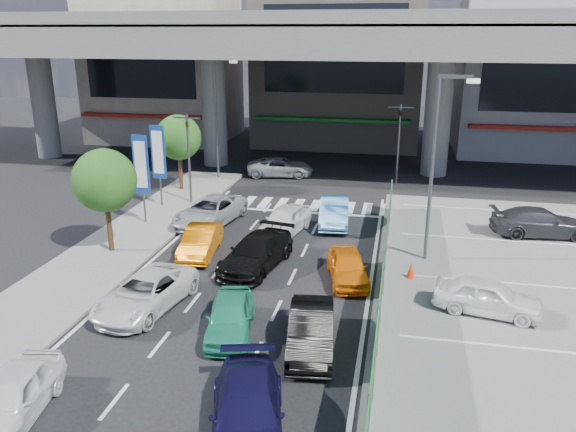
% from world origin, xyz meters
% --- Properties ---
extents(ground, '(120.00, 120.00, 0.00)m').
position_xyz_m(ground, '(0.00, 0.00, 0.00)').
color(ground, black).
rests_on(ground, ground).
extents(parking_lot, '(12.00, 28.00, 0.06)m').
position_xyz_m(parking_lot, '(11.00, 2.00, 0.03)').
color(parking_lot, slate).
rests_on(parking_lot, ground).
extents(sidewalk_left, '(4.00, 30.00, 0.12)m').
position_xyz_m(sidewalk_left, '(-7.00, 4.00, 0.06)').
color(sidewalk_left, slate).
rests_on(sidewalk_left, ground).
extents(fence_run, '(0.16, 22.00, 1.80)m').
position_xyz_m(fence_run, '(5.30, 1.00, 0.90)').
color(fence_run, '#1F5B2A').
rests_on(fence_run, ground).
extents(expressway, '(64.00, 14.00, 10.75)m').
position_xyz_m(expressway, '(0.00, 22.00, 8.76)').
color(expressway, slate).
rests_on(expressway, ground).
extents(building_west, '(12.00, 10.90, 13.00)m').
position_xyz_m(building_west, '(-16.00, 31.97, 6.49)').
color(building_west, gray).
rests_on(building_west, ground).
extents(building_center, '(14.00, 10.90, 15.00)m').
position_xyz_m(building_center, '(0.00, 32.97, 7.49)').
color(building_center, gray).
rests_on(building_center, ground).
extents(building_east, '(12.00, 10.90, 12.00)m').
position_xyz_m(building_east, '(16.00, 31.97, 5.99)').
color(building_east, gray).
rests_on(building_east, ground).
extents(traffic_light_left, '(1.60, 1.24, 5.20)m').
position_xyz_m(traffic_light_left, '(-6.20, 12.00, 3.94)').
color(traffic_light_left, '#595B60').
rests_on(traffic_light_left, ground).
extents(traffic_light_right, '(1.60, 1.24, 5.20)m').
position_xyz_m(traffic_light_right, '(5.50, 19.00, 3.94)').
color(traffic_light_right, '#595B60').
rests_on(traffic_light_right, ground).
extents(street_lamp_right, '(1.65, 0.22, 8.00)m').
position_xyz_m(street_lamp_right, '(7.17, 6.00, 4.77)').
color(street_lamp_right, '#595B60').
rests_on(street_lamp_right, ground).
extents(street_lamp_left, '(1.65, 0.22, 8.00)m').
position_xyz_m(street_lamp_left, '(-6.33, 18.00, 4.77)').
color(street_lamp_left, '#595B60').
rests_on(street_lamp_left, ground).
extents(signboard_near, '(0.80, 0.14, 4.70)m').
position_xyz_m(signboard_near, '(-7.20, 7.99, 3.06)').
color(signboard_near, '#595B60').
rests_on(signboard_near, ground).
extents(signboard_far, '(0.80, 0.14, 4.70)m').
position_xyz_m(signboard_far, '(-7.60, 10.99, 3.06)').
color(signboard_far, '#595B60').
rests_on(signboard_far, ground).
extents(tree_near, '(2.80, 2.80, 4.80)m').
position_xyz_m(tree_near, '(-7.00, 4.00, 3.39)').
color(tree_near, '#382314').
rests_on(tree_near, ground).
extents(tree_far, '(2.80, 2.80, 4.80)m').
position_xyz_m(tree_far, '(-7.80, 14.50, 3.39)').
color(tree_far, '#382314').
rests_on(tree_far, ground).
extents(van_white_back_left, '(2.13, 4.04, 1.31)m').
position_xyz_m(van_white_back_left, '(-3.80, -7.17, 0.66)').
color(van_white_back_left, white).
rests_on(van_white_back_left, ground).
extents(minivan_navy_back, '(2.90, 4.80, 1.30)m').
position_xyz_m(minivan_navy_back, '(2.33, -6.53, 0.65)').
color(minivan_navy_back, black).
rests_on(minivan_navy_back, ground).
extents(sedan_white_mid_left, '(2.86, 4.91, 1.28)m').
position_xyz_m(sedan_white_mid_left, '(-3.06, -0.79, 0.64)').
color(sedan_white_mid_left, white).
rests_on(sedan_white_mid_left, ground).
extents(taxi_teal_mid, '(2.17, 3.90, 1.26)m').
position_xyz_m(taxi_teal_mid, '(0.45, -1.84, 0.63)').
color(taxi_teal_mid, '#279974').
rests_on(taxi_teal_mid, ground).
extents(hatch_black_mid_right, '(1.87, 4.12, 1.31)m').
position_xyz_m(hatch_black_mid_right, '(3.24, -2.26, 0.66)').
color(hatch_black_mid_right, black).
rests_on(hatch_black_mid_right, ground).
extents(taxi_orange_left, '(1.78, 3.98, 1.27)m').
position_xyz_m(taxi_orange_left, '(-2.92, 4.61, 0.63)').
color(taxi_orange_left, orange).
rests_on(taxi_orange_left, ground).
extents(sedan_black_mid, '(2.81, 5.04, 1.38)m').
position_xyz_m(sedan_black_mid, '(-0.08, 3.64, 0.69)').
color(sedan_black_mid, black).
rests_on(sedan_black_mid, ground).
extents(taxi_orange_right, '(2.24, 3.85, 1.23)m').
position_xyz_m(taxi_orange_right, '(3.85, 3.10, 0.62)').
color(taxi_orange_right, orange).
rests_on(taxi_orange_right, ground).
extents(wagon_silver_front_left, '(3.15, 5.30, 1.38)m').
position_xyz_m(wagon_silver_front_left, '(-3.89, 8.73, 0.69)').
color(wagon_silver_front_left, '#A4A7AB').
rests_on(wagon_silver_front_left, ground).
extents(sedan_white_front_mid, '(2.42, 4.30, 1.38)m').
position_xyz_m(sedan_white_front_mid, '(0.23, 8.03, 0.69)').
color(sedan_white_front_mid, white).
rests_on(sedan_white_front_mid, ground).
extents(kei_truck_front_right, '(1.87, 4.31, 1.38)m').
position_xyz_m(kei_truck_front_right, '(2.46, 9.94, 0.69)').
color(kei_truck_front_right, '#4A80B9').
rests_on(kei_truck_front_right, ground).
extents(crossing_wagon_silver, '(4.85, 2.85, 1.27)m').
position_xyz_m(crossing_wagon_silver, '(-2.46, 19.41, 0.63)').
color(crossing_wagon_silver, '#ACAFB4').
rests_on(crossing_wagon_silver, ground).
extents(parked_sedan_white, '(3.98, 2.25, 1.28)m').
position_xyz_m(parked_sedan_white, '(9.00, 1.26, 0.70)').
color(parked_sedan_white, white).
rests_on(parked_sedan_white, parking_lot).
extents(parked_sedan_dgrey, '(4.87, 2.41, 1.36)m').
position_xyz_m(parked_sedan_dgrey, '(12.57, 10.11, 0.74)').
color(parked_sedan_dgrey, '#313136').
rests_on(parked_sedan_dgrey, parking_lot).
extents(traffic_cone, '(0.37, 0.37, 0.65)m').
position_xyz_m(traffic_cone, '(6.36, 3.77, 0.38)').
color(traffic_cone, red).
rests_on(traffic_cone, parking_lot).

